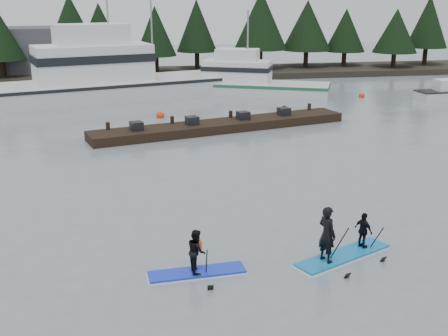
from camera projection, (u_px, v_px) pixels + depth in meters
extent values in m
plane|color=slate|center=(256.00, 253.00, 18.56)|extent=(160.00, 160.00, 0.00)
cube|color=#2D281E|center=(162.00, 74.00, 57.95)|extent=(70.00, 8.00, 0.60)
cube|color=#4C4C51|center=(22.00, 53.00, 56.81)|extent=(18.00, 6.00, 5.00)
cube|color=silver|center=(124.00, 95.00, 46.56)|extent=(20.80, 10.82, 2.67)
cube|color=white|center=(93.00, 63.00, 44.72)|extent=(9.77, 6.31, 2.90)
cylinder|color=gray|center=(108.00, 27.00, 44.50)|extent=(0.14, 0.14, 8.37)
cube|color=silver|center=(254.00, 93.00, 48.04)|extent=(12.95, 8.29, 1.79)
cube|color=white|center=(237.00, 71.00, 47.84)|extent=(6.21, 4.62, 1.79)
cylinder|color=gray|center=(248.00, 47.00, 47.03)|extent=(0.14, 0.14, 5.95)
cube|color=black|center=(222.00, 126.00, 35.17)|extent=(16.71, 6.42, 0.56)
sphere|color=#FF300C|center=(160.00, 118.00, 38.84)|extent=(0.56, 0.56, 0.56)
sphere|color=#FF300C|center=(264.00, 123.00, 37.20)|extent=(0.63, 0.63, 0.63)
sphere|color=#FF300C|center=(362.00, 97.00, 46.46)|extent=(0.49, 0.49, 0.49)
sphere|color=#FF300C|center=(39.00, 109.00, 41.73)|extent=(0.58, 0.58, 0.58)
cube|color=#1730D9|center=(197.00, 273.00, 17.11)|extent=(3.01, 0.90, 0.11)
imported|color=black|center=(197.00, 251.00, 16.89)|extent=(0.55, 0.69, 1.36)
cube|color=#FF5115|center=(196.00, 246.00, 16.84)|extent=(0.31, 0.22, 0.32)
cylinder|color=black|center=(206.00, 267.00, 16.88)|extent=(0.11, 0.90, 1.53)
cube|color=#1375B2|center=(343.00, 256.00, 18.19)|extent=(3.59, 2.25, 0.13)
imported|color=black|center=(327.00, 234.00, 17.46)|extent=(0.67, 0.79, 1.82)
cylinder|color=black|center=(337.00, 247.00, 17.55)|extent=(0.32, 0.96, 1.69)
imported|color=black|center=(363.00, 230.00, 18.48)|extent=(0.57, 0.77, 1.22)
cylinder|color=black|center=(373.00, 244.00, 18.58)|extent=(0.29, 0.85, 1.48)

